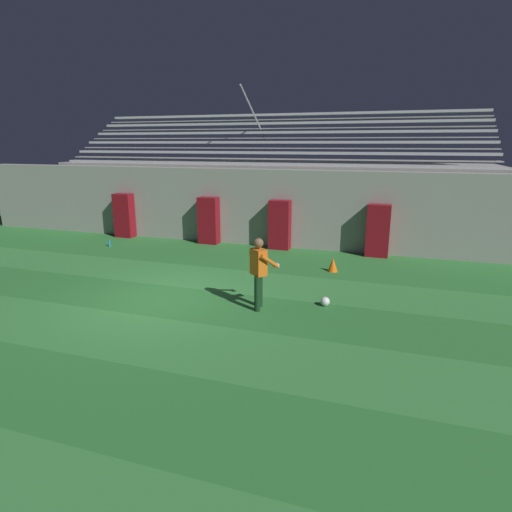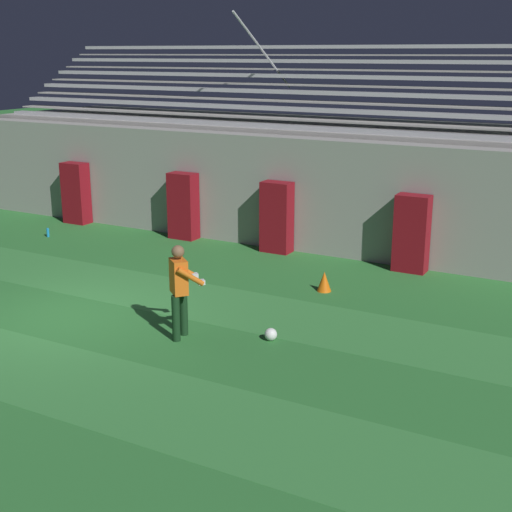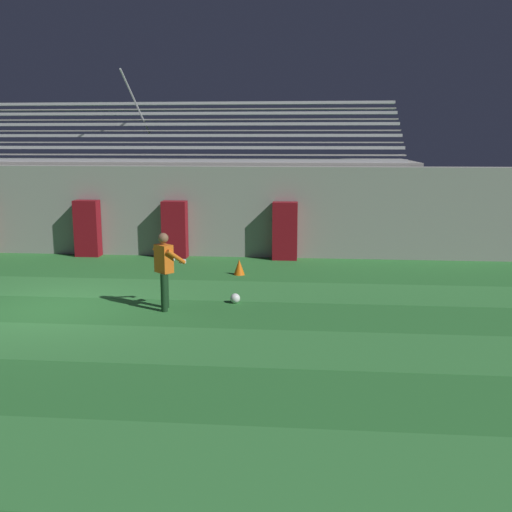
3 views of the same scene
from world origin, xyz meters
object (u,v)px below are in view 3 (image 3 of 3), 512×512
goalkeeper (165,266)px  soccer_ball (235,298)px  padding_pillar_gate_left (88,228)px  padding_pillar_far_right (285,231)px  traffic_cone (239,267)px  padding_pillar_gate_right (175,230)px

goalkeeper → soccer_ball: (1.43, 0.64, -0.84)m
padding_pillar_gate_left → goalkeeper: (3.87, -5.76, 0.07)m
goalkeeper → padding_pillar_far_right: bearing=68.1°
goalkeeper → padding_pillar_gate_left: bearing=123.9°
padding_pillar_far_right → soccer_ball: bearing=-99.9°
soccer_ball → traffic_cone: (-0.25, 2.88, 0.10)m
padding_pillar_gate_right → soccer_ball: bearing=-63.9°
padding_pillar_gate_right → padding_pillar_gate_left: bearing=180.0°
padding_pillar_far_right → traffic_cone: padding_pillar_far_right is taller
padding_pillar_gate_left → padding_pillar_far_right: bearing=0.0°
soccer_ball → padding_pillar_gate_right: bearing=116.1°
padding_pillar_far_right → goalkeeper: (-2.32, -5.76, 0.07)m
soccer_ball → padding_pillar_far_right: bearing=80.1°
padding_pillar_gate_left → goalkeeper: 6.94m
padding_pillar_gate_right → padding_pillar_far_right: same height
padding_pillar_gate_right → traffic_cone: 3.26m
padding_pillar_gate_right → padding_pillar_far_right: bearing=0.0°
padding_pillar_gate_left → goalkeeper: padding_pillar_gate_left is taller
traffic_cone → padding_pillar_gate_left: bearing=156.0°
padding_pillar_far_right → soccer_ball: 5.26m
traffic_cone → goalkeeper: bearing=-108.5°
soccer_ball → goalkeeper: bearing=-156.0°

